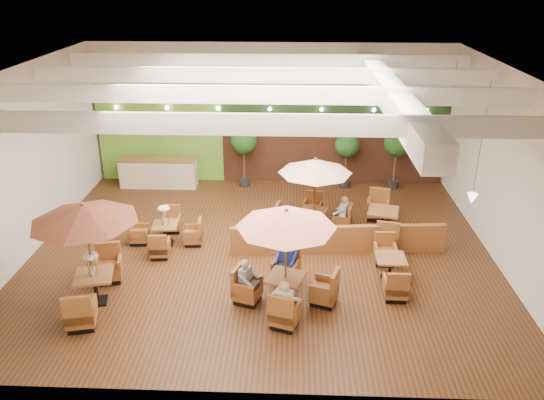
# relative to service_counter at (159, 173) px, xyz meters

# --- Properties ---
(room) EXTENTS (14.04, 14.00, 5.52)m
(room) POSITION_rel_service_counter_xyz_m (4.65, -3.88, 3.05)
(room) COLOR #381E0F
(room) RESTS_ON ground
(service_counter) EXTENTS (3.00, 0.75, 1.18)m
(service_counter) POSITION_rel_service_counter_xyz_m (0.00, 0.00, 0.00)
(service_counter) COLOR beige
(service_counter) RESTS_ON ground
(booth_divider) EXTENTS (6.57, 0.69, 0.91)m
(booth_divider) POSITION_rel_service_counter_xyz_m (6.74, -5.13, -0.13)
(booth_divider) COLOR brown
(booth_divider) RESTS_ON ground
(table_0) EXTENTS (2.66, 2.92, 2.87)m
(table_0) POSITION_rel_service_counter_xyz_m (0.25, -8.02, 1.58)
(table_0) COLOR brown
(table_0) RESTS_ON ground
(table_1) EXTENTS (2.82, 2.82, 2.72)m
(table_1) POSITION_rel_service_counter_xyz_m (5.18, -7.84, 1.26)
(table_1) COLOR brown
(table_1) RESTS_ON ground
(table_2) EXTENTS (2.61, 2.61, 2.57)m
(table_2) POSITION_rel_service_counter_xyz_m (6.04, -3.65, 1.17)
(table_2) COLOR brown
(table_2) RESTS_ON ground
(table_3) EXTENTS (2.33, 2.33, 1.46)m
(table_3) POSITION_rel_service_counter_xyz_m (1.35, -4.77, -0.17)
(table_3) COLOR brown
(table_3) RESTS_ON ground
(table_4) EXTENTS (0.82, 2.42, 0.91)m
(table_4) POSITION_rel_service_counter_xyz_m (8.07, -6.63, -0.24)
(table_4) COLOR brown
(table_4) RESTS_ON ground
(table_5) EXTENTS (1.14, 2.96, 1.06)m
(table_5) POSITION_rel_service_counter_xyz_m (8.29, -3.77, -0.18)
(table_5) COLOR brown
(table_5) RESTS_ON ground
(topiary_0) EXTENTS (1.03, 1.03, 2.38)m
(topiary_0) POSITION_rel_service_counter_xyz_m (3.40, 0.20, 1.19)
(topiary_0) COLOR black
(topiary_0) RESTS_ON ground
(topiary_1) EXTENTS (0.95, 0.95, 2.21)m
(topiary_1) POSITION_rel_service_counter_xyz_m (7.41, 0.20, 1.06)
(topiary_1) COLOR black
(topiary_1) RESTS_ON ground
(topiary_2) EXTENTS (1.02, 1.02, 2.36)m
(topiary_2) POSITION_rel_service_counter_xyz_m (9.33, 0.20, 1.17)
(topiary_2) COLOR black
(topiary_2) RESTS_ON ground
(diner_0) EXTENTS (0.47, 0.44, 0.85)m
(diner_0) POSITION_rel_service_counter_xyz_m (5.18, -8.83, 0.19)
(diner_0) COLOR silver
(diner_0) RESTS_ON ground
(diner_1) EXTENTS (0.45, 0.41, 0.82)m
(diner_1) POSITION_rel_service_counter_xyz_m (5.18, -6.84, 0.18)
(diner_1) COLOR #293EB5
(diner_1) RESTS_ON ground
(diner_2) EXTENTS (0.40, 0.43, 0.78)m
(diner_2) POSITION_rel_service_counter_xyz_m (4.18, -7.84, 0.17)
(diner_2) COLOR gray
(diner_2) RESTS_ON ground
(diner_3) EXTENTS (0.39, 0.34, 0.72)m
(diner_3) POSITION_rel_service_counter_xyz_m (6.04, -4.59, 0.15)
(diner_3) COLOR #293EB5
(diner_3) RESTS_ON ground
(diner_4) EXTENTS (0.41, 0.44, 0.79)m
(diner_4) POSITION_rel_service_counter_xyz_m (6.97, -3.65, 0.17)
(diner_4) COLOR silver
(diner_4) RESTS_ON ground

